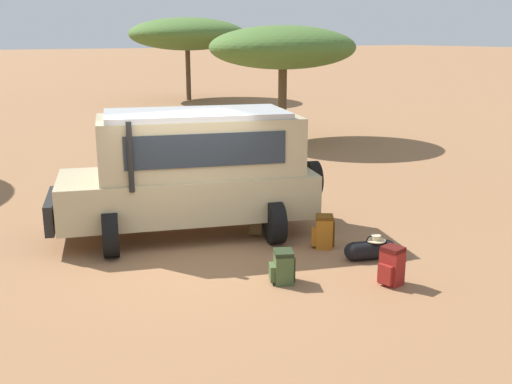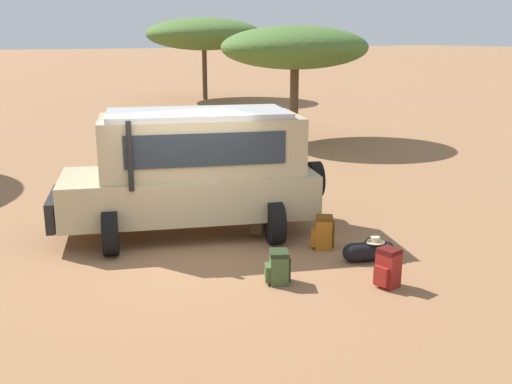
{
  "view_description": "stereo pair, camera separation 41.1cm",
  "coord_description": "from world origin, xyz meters",
  "px_view_note": "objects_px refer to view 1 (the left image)",
  "views": [
    {
      "loc": [
        -4.16,
        -9.43,
        3.86
      ],
      "look_at": [
        1.3,
        -0.08,
        1.0
      ],
      "focal_mm": 42.0,
      "sensor_mm": 36.0,
      "label": 1
    },
    {
      "loc": [
        -3.8,
        -9.63,
        3.86
      ],
      "look_at": [
        1.3,
        -0.08,
        1.0
      ],
      "focal_mm": 42.0,
      "sensor_mm": 36.0,
      "label": 2
    }
  ],
  "objects_px": {
    "backpack_outermost": "(392,266)",
    "duffel_bag_low_black_case": "(370,250)",
    "backpack_beside_front_wheel": "(323,232)",
    "acacia_tree_right_mid": "(283,48)",
    "acacia_tree_far_right": "(187,34)",
    "backpack_near_rear_wheel": "(257,221)",
    "backpack_cluster_center": "(283,267)",
    "safari_vehicle": "(193,170)"
  },
  "relations": [
    {
      "from": "backpack_outermost",
      "to": "duffel_bag_low_black_case",
      "type": "distance_m",
      "value": 1.13
    },
    {
      "from": "backpack_beside_front_wheel",
      "to": "duffel_bag_low_black_case",
      "type": "distance_m",
      "value": 0.98
    },
    {
      "from": "acacia_tree_right_mid",
      "to": "acacia_tree_far_right",
      "type": "distance_m",
      "value": 15.29
    },
    {
      "from": "backpack_beside_front_wheel",
      "to": "backpack_near_rear_wheel",
      "type": "xyz_separation_m",
      "value": [
        -0.66,
        1.31,
        -0.04
      ]
    },
    {
      "from": "backpack_cluster_center",
      "to": "acacia_tree_right_mid",
      "type": "distance_m",
      "value": 13.67
    },
    {
      "from": "safari_vehicle",
      "to": "backpack_cluster_center",
      "type": "bearing_deg",
      "value": -86.53
    },
    {
      "from": "backpack_cluster_center",
      "to": "acacia_tree_far_right",
      "type": "bearing_deg",
      "value": 68.99
    },
    {
      "from": "acacia_tree_right_mid",
      "to": "acacia_tree_far_right",
      "type": "relative_size",
      "value": 0.78
    },
    {
      "from": "backpack_cluster_center",
      "to": "backpack_near_rear_wheel",
      "type": "relative_size",
      "value": 0.98
    },
    {
      "from": "backpack_beside_front_wheel",
      "to": "acacia_tree_far_right",
      "type": "distance_m",
      "value": 26.87
    },
    {
      "from": "acacia_tree_right_mid",
      "to": "acacia_tree_far_right",
      "type": "bearing_deg",
      "value": 79.08
    },
    {
      "from": "acacia_tree_far_right",
      "to": "acacia_tree_right_mid",
      "type": "bearing_deg",
      "value": -100.92
    },
    {
      "from": "backpack_near_rear_wheel",
      "to": "duffel_bag_low_black_case",
      "type": "relative_size",
      "value": 0.59
    },
    {
      "from": "safari_vehicle",
      "to": "duffel_bag_low_black_case",
      "type": "xyz_separation_m",
      "value": [
        2.08,
        -2.91,
        -1.12
      ]
    },
    {
      "from": "backpack_near_rear_wheel",
      "to": "backpack_beside_front_wheel",
      "type": "bearing_deg",
      "value": -63.23
    },
    {
      "from": "backpack_cluster_center",
      "to": "acacia_tree_right_mid",
      "type": "relative_size",
      "value": 0.1
    },
    {
      "from": "backpack_near_rear_wheel",
      "to": "acacia_tree_right_mid",
      "type": "height_order",
      "value": "acacia_tree_right_mid"
    },
    {
      "from": "duffel_bag_low_black_case",
      "to": "acacia_tree_far_right",
      "type": "distance_m",
      "value": 27.62
    },
    {
      "from": "backpack_beside_front_wheel",
      "to": "duffel_bag_low_black_case",
      "type": "relative_size",
      "value": 0.67
    },
    {
      "from": "safari_vehicle",
      "to": "duffel_bag_low_black_case",
      "type": "relative_size",
      "value": 5.91
    },
    {
      "from": "safari_vehicle",
      "to": "duffel_bag_low_black_case",
      "type": "bearing_deg",
      "value": -54.41
    },
    {
      "from": "backpack_outermost",
      "to": "acacia_tree_right_mid",
      "type": "distance_m",
      "value": 13.78
    },
    {
      "from": "acacia_tree_far_right",
      "to": "backpack_beside_front_wheel",
      "type": "bearing_deg",
      "value": -108.69
    },
    {
      "from": "safari_vehicle",
      "to": "duffel_bag_low_black_case",
      "type": "height_order",
      "value": "safari_vehicle"
    },
    {
      "from": "safari_vehicle",
      "to": "backpack_outermost",
      "type": "distance_m",
      "value": 4.37
    },
    {
      "from": "backpack_beside_front_wheel",
      "to": "backpack_outermost",
      "type": "xyz_separation_m",
      "value": [
        -0.09,
        -1.92,
        -0.0
      ]
    },
    {
      "from": "backpack_cluster_center",
      "to": "backpack_near_rear_wheel",
      "type": "xyz_separation_m",
      "value": [
        0.87,
        2.29,
        0.0
      ]
    },
    {
      "from": "backpack_outermost",
      "to": "acacia_tree_right_mid",
      "type": "height_order",
      "value": "acacia_tree_right_mid"
    },
    {
      "from": "backpack_outermost",
      "to": "duffel_bag_low_black_case",
      "type": "xyz_separation_m",
      "value": [
        0.45,
        1.02,
        -0.13
      ]
    },
    {
      "from": "safari_vehicle",
      "to": "backpack_near_rear_wheel",
      "type": "distance_m",
      "value": 1.63
    },
    {
      "from": "safari_vehicle",
      "to": "backpack_outermost",
      "type": "xyz_separation_m",
      "value": [
        1.63,
        -3.93,
        -0.99
      ]
    },
    {
      "from": "backpack_near_rear_wheel",
      "to": "backpack_outermost",
      "type": "distance_m",
      "value": 3.28
    },
    {
      "from": "safari_vehicle",
      "to": "backpack_beside_front_wheel",
      "type": "xyz_separation_m",
      "value": [
        1.72,
        -2.01,
        -0.99
      ]
    },
    {
      "from": "backpack_beside_front_wheel",
      "to": "acacia_tree_right_mid",
      "type": "relative_size",
      "value": 0.11
    },
    {
      "from": "safari_vehicle",
      "to": "acacia_tree_far_right",
      "type": "bearing_deg",
      "value": 66.18
    },
    {
      "from": "duffel_bag_low_black_case",
      "to": "acacia_tree_right_mid",
      "type": "relative_size",
      "value": 0.17
    },
    {
      "from": "backpack_beside_front_wheel",
      "to": "duffel_bag_low_black_case",
      "type": "xyz_separation_m",
      "value": [
        0.36,
        -0.9,
        -0.13
      ]
    },
    {
      "from": "backpack_outermost",
      "to": "acacia_tree_right_mid",
      "type": "xyz_separation_m",
      "value": [
        5.73,
        12.14,
        3.08
      ]
    },
    {
      "from": "backpack_beside_front_wheel",
      "to": "safari_vehicle",
      "type": "bearing_deg",
      "value": 130.5
    },
    {
      "from": "backpack_outermost",
      "to": "backpack_cluster_center",
      "type": "bearing_deg",
      "value": 147.14
    },
    {
      "from": "backpack_cluster_center",
      "to": "backpack_near_rear_wheel",
      "type": "distance_m",
      "value": 2.46
    },
    {
      "from": "backpack_beside_front_wheel",
      "to": "backpack_outermost",
      "type": "distance_m",
      "value": 1.92
    }
  ]
}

